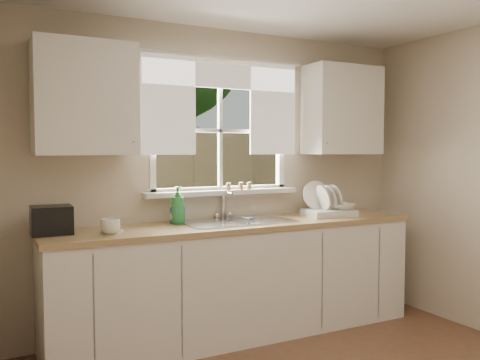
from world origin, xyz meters
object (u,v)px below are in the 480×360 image
soap_bottle_a (178,205)px  black_appliance (51,220)px  dish_rack (328,208)px  cup (110,227)px

soap_bottle_a → black_appliance: size_ratio=1.10×
dish_rack → cup: dish_rack is taller
soap_bottle_a → black_appliance: bearing=173.5°
dish_rack → black_appliance: 2.29m
dish_rack → cup: 1.93m
dish_rack → cup: bearing=-176.6°
cup → black_appliance: size_ratio=0.51×
soap_bottle_a → cup: 0.64m
soap_bottle_a → cup: bearing=-167.4°
soap_bottle_a → black_appliance: (-0.94, -0.07, -0.05)m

